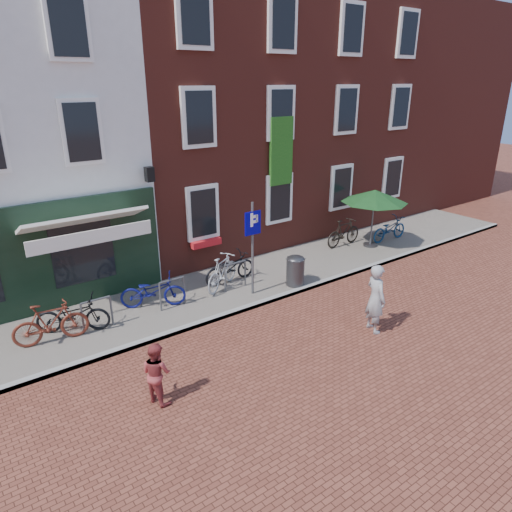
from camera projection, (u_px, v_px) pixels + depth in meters
ground at (245, 312)px, 12.26m from camera, size 80.00×80.00×0.00m
sidewalk at (244, 282)px, 13.92m from camera, size 24.00×3.00×0.10m
building_brick_mid at (180, 103)px, 16.84m from camera, size 6.00×8.00×10.00m
building_brick_right at (303, 99)px, 20.13m from camera, size 6.00×8.00×10.00m
filler_right at (396, 106)px, 23.87m from camera, size 7.00×8.00×9.00m
litter_bin at (295, 269)px, 13.48m from camera, size 0.53×0.53×0.98m
parking_sign at (253, 236)px, 12.48m from camera, size 0.50×0.08×2.68m
parasol at (375, 194)px, 16.14m from camera, size 2.34×2.34×2.19m
woman at (376, 299)px, 11.06m from camera, size 0.56×0.72×1.74m
boy at (157, 373)px, 8.67m from camera, size 0.64×0.73×1.25m
bicycle_0 at (73, 315)px, 10.97m from camera, size 1.80×1.32×0.90m
bicycle_1 at (51, 323)px, 10.50m from camera, size 1.72×0.72×1.00m
bicycle_2 at (153, 291)px, 12.19m from camera, size 1.80×1.30×0.90m
bicycle_3 at (222, 272)px, 13.29m from camera, size 1.68×1.23×1.00m
bicycle_4 at (230, 268)px, 13.70m from camera, size 1.73×0.64×0.90m
bicycle_5 at (344, 232)px, 16.70m from camera, size 1.68×0.54×1.00m
bicycle_6 at (389, 229)px, 17.27m from camera, size 1.72×0.62×0.90m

